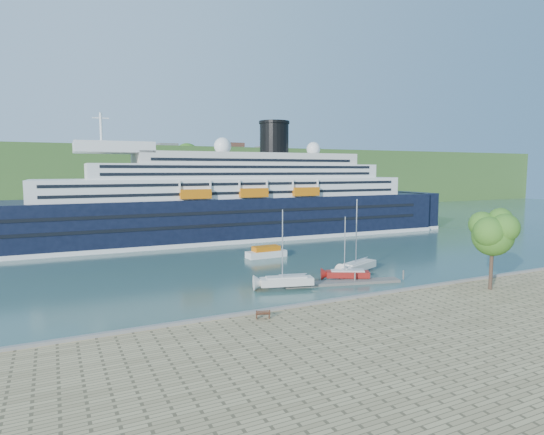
% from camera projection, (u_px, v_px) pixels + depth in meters
% --- Properties ---
extents(ground, '(400.00, 400.00, 0.00)m').
position_uv_depth(ground, '(365.00, 304.00, 52.24)').
color(ground, '#294A43').
rests_on(ground, ground).
extents(far_hillside, '(400.00, 50.00, 24.00)m').
position_uv_depth(far_hillside, '(140.00, 178.00, 180.61)').
color(far_hillside, '#2D5622').
rests_on(far_hillside, ground).
extents(quay_coping, '(220.00, 0.50, 0.30)m').
position_uv_depth(quay_coping, '(367.00, 295.00, 51.94)').
color(quay_coping, slate).
rests_on(quay_coping, promenade).
extents(cruise_ship, '(119.15, 20.25, 26.67)m').
position_uv_depth(cruise_ship, '(223.00, 179.00, 100.54)').
color(cruise_ship, black).
rests_on(cruise_ship, ground).
extents(park_bench, '(1.58, 1.04, 0.94)m').
position_uv_depth(park_bench, '(263.00, 314.00, 44.21)').
color(park_bench, '#4D2716').
rests_on(park_bench, promenade).
extents(promenade_tree, '(6.43, 6.43, 10.65)m').
position_uv_depth(promenade_tree, '(492.00, 246.00, 54.58)').
color(promenade_tree, '#36631A').
rests_on(promenade_tree, promenade).
extents(floating_pontoon, '(16.27, 5.80, 0.36)m').
position_uv_depth(floating_pontoon, '(342.00, 283.00, 61.64)').
color(floating_pontoon, slate).
rests_on(floating_pontoon, ground).
extents(sailboat_white_near, '(7.94, 4.02, 9.89)m').
position_uv_depth(sailboat_white_near, '(287.00, 251.00, 58.53)').
color(sailboat_white_near, silver).
rests_on(sailboat_white_near, ground).
extents(sailboat_red, '(6.72, 4.71, 8.55)m').
position_uv_depth(sailboat_red, '(348.00, 250.00, 63.20)').
color(sailboat_red, maroon).
rests_on(sailboat_red, ground).
extents(sailboat_white_far, '(8.48, 5.33, 10.64)m').
position_uv_depth(sailboat_white_far, '(358.00, 238.00, 67.39)').
color(sailboat_white_far, silver).
rests_on(sailboat_white_far, ground).
extents(tender_launch, '(7.37, 2.76, 2.01)m').
position_uv_depth(tender_launch, '(266.00, 252.00, 80.37)').
color(tender_launch, '#CD660C').
rests_on(tender_launch, ground).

